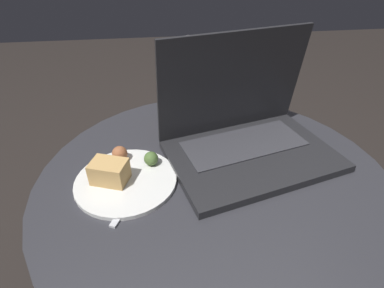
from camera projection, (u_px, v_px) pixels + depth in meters
table at (212, 210)px, 0.71m from camera, size 0.76×0.76×0.50m
napkin at (120, 183)px, 0.62m from camera, size 0.17×0.13×0.00m
laptop at (245, 131)px, 0.69m from camera, size 0.42×0.33×0.27m
beer_glass at (194, 83)px, 0.78m from camera, size 0.08×0.08×0.22m
snack_plate at (123, 176)px, 0.62m from camera, size 0.21×0.21×0.06m
fork at (139, 187)px, 0.61m from camera, size 0.10×0.18×0.00m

